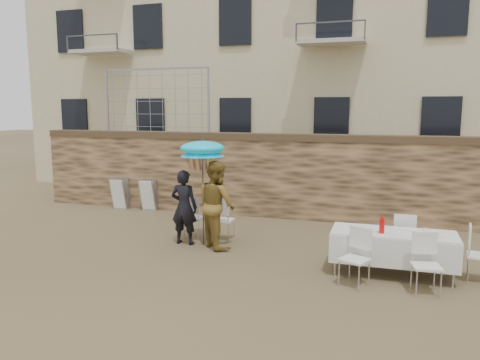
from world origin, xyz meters
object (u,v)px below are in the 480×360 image
(soda_bottle, at_px, (382,226))
(banquet_table, at_px, (394,234))
(table_chair_front_left, at_px, (355,258))
(couple_chair_left, at_px, (194,216))
(woman_dress, at_px, (217,204))
(man_suit, at_px, (184,207))
(table_chair_front_right, at_px, (427,265))
(chair_stack_right, at_px, (151,194))
(couple_chair_right, at_px, (224,219))
(chair_stack_left, at_px, (124,192))
(umbrella, at_px, (202,151))
(table_chair_back, at_px, (404,237))
(table_chair_side, at_px, (480,254))

(soda_bottle, bearing_deg, banquet_table, 36.87)
(table_chair_front_left, bearing_deg, couple_chair_left, 177.11)
(woman_dress, bearing_deg, soda_bottle, -149.93)
(man_suit, bearing_deg, couple_chair_left, -89.74)
(table_chair_front_right, height_order, chair_stack_right, table_chair_front_right)
(couple_chair_right, xyz_separation_m, soda_bottle, (3.37, -1.34, 0.43))
(chair_stack_left, bearing_deg, umbrella, -37.22)
(umbrella, bearing_deg, couple_chair_left, 131.63)
(couple_chair_right, relative_size, chair_stack_right, 1.04)
(woman_dress, bearing_deg, table_chair_front_right, -155.62)
(umbrella, bearing_deg, table_chair_back, 0.85)
(table_chair_front_right, bearing_deg, table_chair_front_left, 168.81)
(couple_chair_right, relative_size, table_chair_back, 1.00)
(couple_chair_left, distance_m, table_chair_front_right, 5.15)
(umbrella, xyz_separation_m, chair_stack_right, (-2.75, 2.77, -1.55))
(table_chair_side, bearing_deg, umbrella, 90.25)
(table_chair_back, height_order, chair_stack_right, table_chair_back)
(man_suit, relative_size, table_chair_front_right, 1.68)
(man_suit, xyz_separation_m, table_chair_side, (5.67, -0.54, -0.33))
(woman_dress, bearing_deg, couple_chair_left, 7.19)
(soda_bottle, height_order, table_chair_back, soda_bottle)
(chair_stack_left, bearing_deg, table_chair_front_left, -31.63)
(table_chair_front_left, bearing_deg, umbrella, -179.53)
(couple_chair_left, distance_m, chair_stack_right, 3.31)
(couple_chair_right, relative_size, chair_stack_left, 1.04)
(banquet_table, height_order, soda_bottle, soda_bottle)
(man_suit, height_order, couple_chair_right, man_suit)
(couple_chair_left, xyz_separation_m, chair_stack_right, (-2.35, 2.32, -0.02))
(couple_chair_right, distance_m, table_chair_front_right, 4.51)
(umbrella, bearing_deg, table_chair_side, -6.91)
(couple_chair_left, bearing_deg, table_chair_back, 177.17)
(table_chair_back, bearing_deg, soda_bottle, 65.96)
(table_chair_front_right, height_order, table_chair_back, same)
(couple_chair_right, bearing_deg, umbrella, 58.16)
(couple_chair_left, height_order, table_chair_front_left, same)
(table_chair_front_left, xyz_separation_m, chair_stack_right, (-6.02, 4.26, -0.02))
(couple_chair_left, distance_m, table_chair_front_left, 4.15)
(man_suit, distance_m, table_chair_front_right, 4.98)
(woman_dress, relative_size, banquet_table, 0.87)
(table_chair_back, bearing_deg, woman_dress, 1.27)
(table_chair_front_left, bearing_deg, couple_chair_right, 171.82)
(table_chair_front_left, bearing_deg, woman_dress, 179.52)
(soda_bottle, bearing_deg, chair_stack_right, 150.30)
(couple_chair_right, xyz_separation_m, table_chair_side, (4.97, -1.09, 0.00))
(chair_stack_left, bearing_deg, couple_chair_left, -35.56)
(soda_bottle, distance_m, chair_stack_right, 7.41)
(man_suit, height_order, banquet_table, man_suit)
(couple_chair_left, relative_size, couple_chair_right, 1.00)
(woman_dress, bearing_deg, banquet_table, -146.85)
(table_chair_front_left, bearing_deg, man_suit, -175.78)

